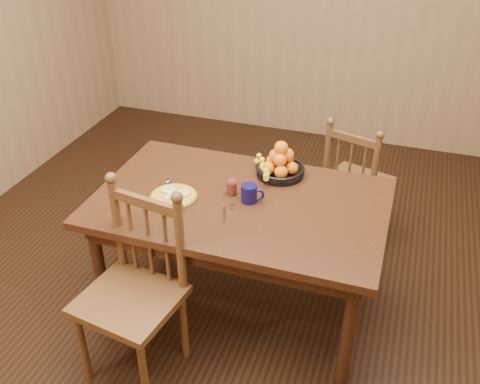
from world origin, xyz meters
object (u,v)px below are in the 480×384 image
(dining_table, at_px, (240,212))
(chair_far, at_px, (356,183))
(breakfast_plate, at_px, (173,196))
(coffee_mug, at_px, (250,193))
(fruit_bowl, at_px, (279,165))
(chair_near, at_px, (134,292))

(dining_table, bearing_deg, chair_far, 59.43)
(breakfast_plate, height_order, coffee_mug, coffee_mug)
(dining_table, bearing_deg, coffee_mug, 3.62)
(dining_table, bearing_deg, breakfast_plate, -163.74)
(fruit_bowl, bearing_deg, coffee_mug, -102.93)
(chair_far, distance_m, chair_near, 1.77)
(chair_far, xyz_separation_m, coffee_mug, (-0.48, -0.91, 0.36))
(chair_far, bearing_deg, chair_near, 76.45)
(chair_far, relative_size, chair_near, 0.89)
(chair_far, xyz_separation_m, breakfast_plate, (-0.89, -1.01, 0.32))
(coffee_mug, distance_m, fruit_bowl, 0.34)
(chair_far, height_order, coffee_mug, chair_far)
(fruit_bowl, bearing_deg, breakfast_plate, -137.85)
(chair_near, xyz_separation_m, fruit_bowl, (0.49, 0.94, 0.32))
(breakfast_plate, bearing_deg, chair_far, 48.70)
(chair_near, relative_size, coffee_mug, 7.71)
(dining_table, height_order, fruit_bowl, fruit_bowl)
(chair_far, relative_size, fruit_bowl, 2.81)
(dining_table, relative_size, coffee_mug, 12.00)
(chair_near, distance_m, coffee_mug, 0.80)
(dining_table, distance_m, coffee_mug, 0.15)
(dining_table, xyz_separation_m, coffee_mug, (0.06, 0.00, 0.14))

